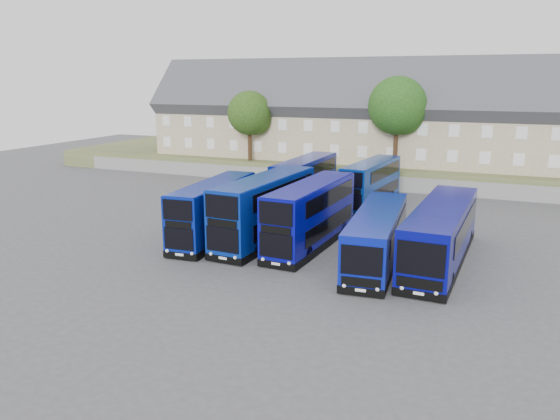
% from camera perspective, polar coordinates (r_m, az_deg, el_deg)
% --- Properties ---
extents(ground, '(120.00, 120.00, 0.00)m').
position_cam_1_polar(ground, '(33.76, -0.10, -5.24)').
color(ground, '#46464B').
rests_on(ground, ground).
extents(retaining_wall, '(70.00, 0.40, 1.50)m').
position_cam_1_polar(retaining_wall, '(55.81, 9.48, 2.91)').
color(retaining_wall, slate).
rests_on(retaining_wall, ground).
extents(earth_bank, '(80.00, 20.00, 2.00)m').
position_cam_1_polar(earth_bank, '(65.42, 11.53, 4.59)').
color(earth_bank, '#535A32').
rests_on(earth_bank, ground).
extents(terrace_row, '(60.00, 10.40, 11.20)m').
position_cam_1_polar(terrace_row, '(60.36, 13.85, 9.10)').
color(terrace_row, tan).
rests_on(terrace_row, earth_bank).
extents(dd_front_left, '(2.96, 10.11, 3.97)m').
position_cam_1_polar(dd_front_left, '(37.84, -6.94, -0.20)').
color(dd_front_left, navy).
rests_on(dd_front_left, ground).
extents(dd_front_mid, '(3.19, 11.22, 4.41)m').
position_cam_1_polar(dd_front_mid, '(37.12, -1.58, -0.02)').
color(dd_front_mid, navy).
rests_on(dd_front_mid, ground).
extents(dd_front_right, '(2.98, 10.73, 4.22)m').
position_cam_1_polar(dd_front_right, '(35.99, 3.23, -0.63)').
color(dd_front_right, '#07098C').
rests_on(dd_front_right, ground).
extents(dd_rear_left, '(2.59, 10.42, 4.12)m').
position_cam_1_polar(dd_rear_left, '(47.55, 2.60, 2.80)').
color(dd_rear_left, navy).
rests_on(dd_rear_left, ground).
extents(dd_rear_right, '(3.21, 9.99, 3.90)m').
position_cam_1_polar(dd_rear_right, '(48.05, 9.47, 2.61)').
color(dd_rear_right, navy).
rests_on(dd_rear_right, ground).
extents(coach_east_a, '(3.49, 11.84, 3.19)m').
position_cam_1_polar(coach_east_a, '(33.40, 10.09, -2.85)').
color(coach_east_a, '#08169E').
rests_on(coach_east_a, ground).
extents(coach_east_b, '(3.22, 13.11, 3.56)m').
position_cam_1_polar(coach_east_b, '(34.15, 16.45, -2.52)').
color(coach_east_b, '#06087C').
rests_on(coach_east_b, ground).
extents(tree_west, '(4.80, 4.80, 7.65)m').
position_cam_1_polar(tree_west, '(60.67, -3.05, 9.91)').
color(tree_west, '#382314').
rests_on(tree_west, earth_bank).
extents(tree_mid, '(5.76, 5.76, 9.18)m').
position_cam_1_polar(tree_mid, '(56.09, 12.33, 10.37)').
color(tree_mid, '#382314').
rests_on(tree_mid, earth_bank).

